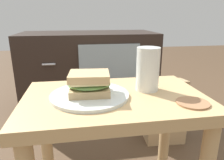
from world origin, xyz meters
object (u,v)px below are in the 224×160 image
object	(u,v)px
coaster	(193,103)
plate	(90,95)
paper_bag	(165,111)
tv_cabinet	(90,71)
beer_glass	(148,69)
sandwich_front	(89,83)

from	to	relation	value
coaster	plate	bearing A→B (deg)	159.92
coaster	paper_bag	distance (m)	0.62
coaster	paper_bag	size ratio (longest dim) A/B	0.25
tv_cabinet	coaster	world-z (taller)	tv_cabinet
plate	beer_glass	xyz separation A→B (m)	(0.19, 0.03, 0.06)
beer_glass	coaster	bearing A→B (deg)	-55.64
tv_cabinet	coaster	xyz separation A→B (m)	(0.23, -1.05, 0.17)
beer_glass	coaster	world-z (taller)	beer_glass
paper_bag	coaster	bearing A→B (deg)	-106.91
coaster	beer_glass	bearing A→B (deg)	124.36
tv_cabinet	plate	distance (m)	0.96
plate	sandwich_front	world-z (taller)	sandwich_front
coaster	sandwich_front	bearing A→B (deg)	159.92
plate	coaster	xyz separation A→B (m)	(0.28, -0.10, -0.00)
beer_glass	paper_bag	xyz separation A→B (m)	(0.25, 0.39, -0.35)
tv_cabinet	coaster	bearing A→B (deg)	-77.70
sandwich_front	beer_glass	world-z (taller)	beer_glass
sandwich_front	coaster	distance (m)	0.30
plate	paper_bag	xyz separation A→B (m)	(0.44, 0.42, -0.29)
plate	paper_bag	size ratio (longest dim) A/B	0.65
plate	paper_bag	bearing A→B (deg)	43.59
tv_cabinet	coaster	distance (m)	1.09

